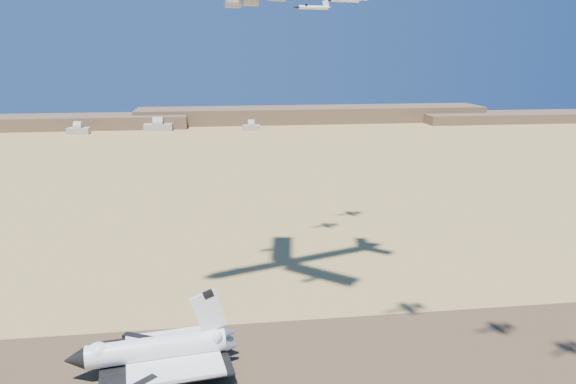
{
  "coord_description": "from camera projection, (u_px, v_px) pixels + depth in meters",
  "views": [
    {
      "loc": [
        -4.93,
        -135.2,
        82.29
      ],
      "look_at": [
        15.17,
        8.0,
        46.29
      ],
      "focal_mm": 35.0,
      "sensor_mm": 36.0,
      "label": 1
    }
  ],
  "objects": [
    {
      "name": "ground",
      "position": [
        236.0,
        368.0,
        150.47
      ],
      "size": [
        1200.0,
        1200.0,
        0.0
      ],
      "primitive_type": "plane",
      "color": "tan",
      "rests_on": "ground"
    },
    {
      "name": "runway",
      "position": [
        236.0,
        368.0,
        150.46
      ],
      "size": [
        600.0,
        50.0,
        0.06
      ],
      "primitive_type": "cube",
      "color": "brown",
      "rests_on": "ground"
    },
    {
      "name": "ridgeline",
      "position": [
        269.0,
        117.0,
        664.16
      ],
      "size": [
        960.0,
        90.0,
        18.0
      ],
      "color": "brown",
      "rests_on": "ground"
    },
    {
      "name": "hangars",
      "position": [
        154.0,
        127.0,
        600.43
      ],
      "size": [
        200.5,
        29.5,
        30.0
      ],
      "color": "#AAA496",
      "rests_on": "ground"
    },
    {
      "name": "shuttle",
      "position": [
        156.0,
        351.0,
        147.89
      ],
      "size": [
        43.92,
        30.92,
        21.58
      ],
      "rotation": [
        0.0,
        0.0,
        0.14
      ],
      "color": "white",
      "rests_on": "runway"
    },
    {
      "name": "crew_a",
      "position": [
        193.0,
        377.0,
        144.9
      ],
      "size": [
        0.55,
        0.68,
        1.61
      ],
      "primitive_type": "imported",
      "rotation": [
        0.0,
        0.0,
        1.25
      ],
      "color": "red",
      "rests_on": "runway"
    },
    {
      "name": "crew_c",
      "position": [
        173.0,
        382.0,
        142.6
      ],
      "size": [
        1.06,
        0.78,
        1.62
      ],
      "primitive_type": "imported",
      "rotation": [
        0.0,
        0.0,
        2.79
      ],
      "color": "red",
      "rests_on": "runway"
    },
    {
      "name": "chase_jet_d",
      "position": [
        312.0,
        7.0,
        211.78
      ],
      "size": [
        15.03,
        8.58,
        3.8
      ],
      "rotation": [
        0.0,
        0.0,
        0.22
      ],
      "color": "white"
    },
    {
      "name": "chase_jet_e",
      "position": [
        344.0,
        0.0,
        229.25
      ],
      "size": [
        16.1,
        9.32,
        4.09
      ],
      "rotation": [
        0.0,
        0.0,
        0.26
      ],
      "color": "white"
    }
  ]
}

